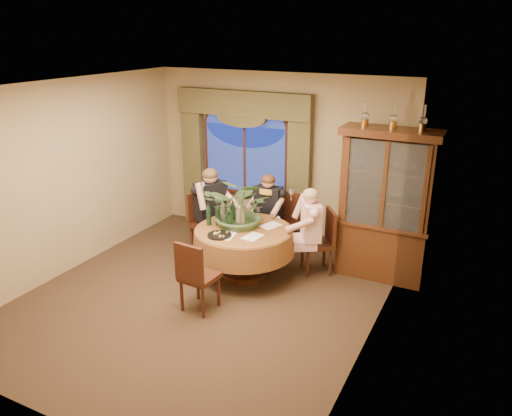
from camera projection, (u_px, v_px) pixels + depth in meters
The scene contains 36 objects.
floor at pixel (201, 298), 6.76m from camera, with size 5.00×5.00×0.00m, color black.
wall_back at pixel (278, 158), 8.38m from camera, with size 4.50×4.50×0.00m, color #917C54.
wall_right at pixel (375, 232), 5.34m from camera, with size 5.00×5.00×0.00m, color #917C54.
ceiling at pixel (192, 87), 5.81m from camera, with size 5.00×5.00×0.00m, color white.
window at pixel (245, 160), 8.61m from camera, with size 1.62×0.10×1.32m, color navy, non-canonical shape.
arched_transom at pixel (245, 115), 8.35m from camera, with size 1.60×0.06×0.44m, color navy, non-canonical shape.
drapery_left at pixel (194, 161), 9.04m from camera, with size 0.38×0.14×2.32m, color #423E1F.
drapery_right at pixel (299, 175), 8.18m from camera, with size 0.38×0.14×2.32m, color #423E1F.
swag_valance at pixel (242, 104), 8.21m from camera, with size 2.45×0.16×0.42m, color #423E1F, non-canonical shape.
dining_table at pixel (244, 253), 7.25m from camera, with size 1.48×1.48×0.75m, color maroon.
china_cabinet at pixel (385, 206), 7.02m from camera, with size 1.35×0.54×2.19m, color #371A0B.
oil_lamp_left at pixel (365, 114), 6.75m from camera, with size 0.11×0.11×0.34m, color #A5722D, non-canonical shape.
oil_lamp_center at pixel (394, 116), 6.59m from camera, with size 0.11×0.11×0.34m, color #A5722D, non-canonical shape.
oil_lamp_right at pixel (423, 118), 6.43m from camera, with size 0.11×0.11×0.34m, color #A5722D, non-canonical shape.
chair_right at pixel (317, 242), 7.35m from camera, with size 0.42×0.42×0.96m, color black.
chair_back_right at pixel (281, 224), 8.03m from camera, with size 0.42×0.42×0.96m, color black.
chair_back at pixel (206, 224), 8.02m from camera, with size 0.42×0.42×0.96m, color black.
chair_front_left at pixel (200, 275), 6.37m from camera, with size 0.42×0.42×0.96m, color black.
person_pink at pixel (311, 232), 7.22m from camera, with size 0.48×0.44×1.34m, color beige, non-canonical shape.
person_back at pixel (211, 212), 7.83m from camera, with size 0.52×0.47×1.45m, color black, non-canonical shape.
person_scarf at pixel (268, 214), 7.94m from camera, with size 0.47×0.44×1.33m, color black, non-canonical shape.
stoneware_vase at pixel (240, 216), 7.24m from camera, with size 0.15×0.15×0.28m, color #977D62, non-canonical shape.
centerpiece_plant at pixel (241, 183), 7.05m from camera, with size 1.01×1.12×0.87m, color #395530.
olive_bowl at pixel (245, 228), 7.09m from camera, with size 0.14×0.14×0.04m, color #47542A.
cheese_platter at pixel (219, 235), 6.87m from camera, with size 0.33×0.33×0.02m, color black.
wine_bottle_0 at pixel (233, 211), 7.34m from camera, with size 0.07×0.07×0.33m, color black.
wine_bottle_1 at pixel (209, 214), 7.21m from camera, with size 0.07×0.07×0.33m, color black.
wine_bottle_2 at pixel (218, 214), 7.21m from camera, with size 0.07×0.07×0.33m, color black.
wine_bottle_3 at pixel (223, 211), 7.35m from camera, with size 0.07×0.07×0.33m, color tan.
wine_bottle_4 at pixel (230, 219), 7.05m from camera, with size 0.07×0.07×0.33m, color black.
tasting_paper_0 at pixel (253, 237), 6.84m from camera, with size 0.21×0.30×0.00m, color white.
tasting_paper_1 at pixel (271, 226), 7.23m from camera, with size 0.21×0.30×0.00m, color white.
tasting_paper_2 at pixel (226, 236), 6.87m from camera, with size 0.21×0.30×0.00m, color white.
wine_glass_person_pink at pixel (278, 222), 7.12m from camera, with size 0.07×0.07×0.18m, color silver, non-canonical shape.
wine_glass_person_back at pixel (225, 213), 7.47m from camera, with size 0.07×0.07×0.18m, color silver, non-canonical shape.
wine_glass_person_scarf at pixel (258, 212), 7.51m from camera, with size 0.07×0.07×0.18m, color silver, non-canonical shape.
Camera 1 is at (3.32, -4.98, 3.46)m, focal length 35.00 mm.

